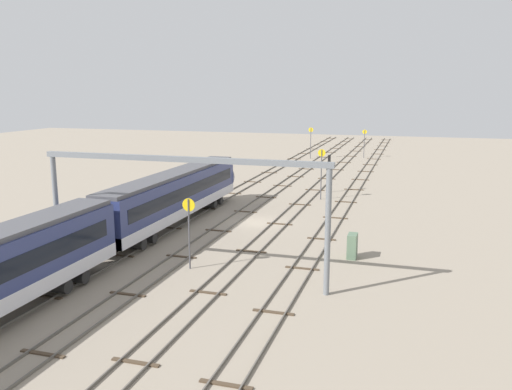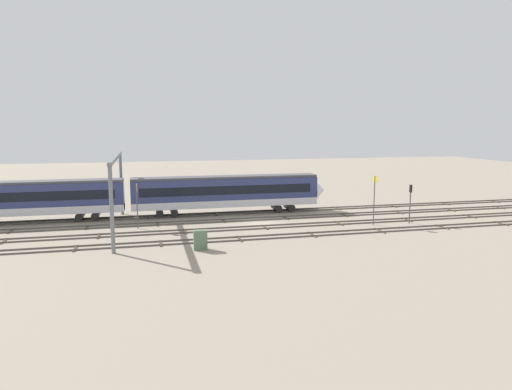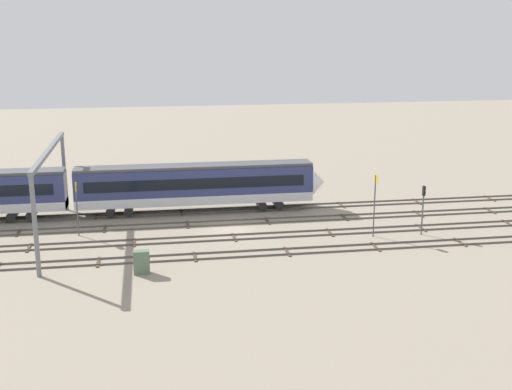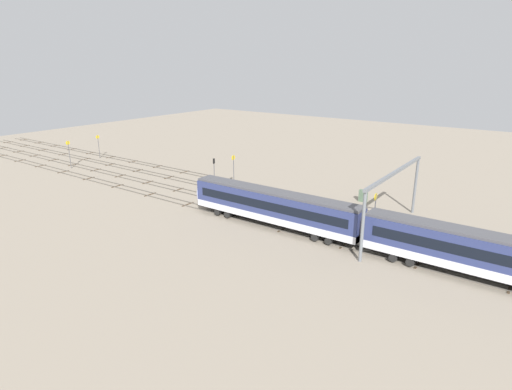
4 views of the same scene
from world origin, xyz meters
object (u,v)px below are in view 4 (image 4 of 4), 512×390
at_px(speed_sign_far_trackside, 234,168).
at_px(overhead_gantry, 395,186).
at_px(speed_sign_distant_end, 98,144).
at_px(signal_light_trackside_departure, 214,167).
at_px(relay_cabinet, 363,196).
at_px(speed_sign_near_foreground, 69,151).
at_px(speed_sign_mid_trackside, 375,207).

bearing_deg(speed_sign_far_trackside, overhead_gantry, 171.60).
xyz_separation_m(speed_sign_distant_end, signal_light_trackside_departure, (-34.98, 0.86, -0.27)).
height_order(speed_sign_distant_end, relay_cabinet, speed_sign_distant_end).
relative_size(speed_sign_distant_end, relay_cabinet, 2.81).
distance_m(speed_sign_near_foreground, speed_sign_mid_trackside, 62.46).
bearing_deg(speed_sign_distant_end, signal_light_trackside_departure, 178.60).
height_order(speed_sign_mid_trackside, speed_sign_distant_end, speed_sign_distant_end).
xyz_separation_m(overhead_gantry, speed_sign_far_trackside, (28.50, -4.21, -2.65)).
height_order(speed_sign_mid_trackside, signal_light_trackside_departure, speed_sign_mid_trackside).
distance_m(speed_sign_near_foreground, speed_sign_distant_end, 9.96).
bearing_deg(speed_sign_far_trackside, speed_sign_near_foreground, 12.93).
xyz_separation_m(overhead_gantry, relay_cabinet, (7.74, -10.23, -5.36)).
bearing_deg(speed_sign_far_trackside, signal_light_trackside_departure, -2.06).
relative_size(overhead_gantry, signal_light_trackside_departure, 4.31).
bearing_deg(overhead_gantry, relay_cabinet, -52.89).
height_order(speed_sign_distant_end, signal_light_trackside_departure, speed_sign_distant_end).
relative_size(speed_sign_near_foreground, signal_light_trackside_departure, 1.23).
bearing_deg(overhead_gantry, speed_sign_distant_end, -4.40).
distance_m(overhead_gantry, speed_sign_distant_end, 68.31).
height_order(overhead_gantry, speed_sign_near_foreground, overhead_gantry).
bearing_deg(relay_cabinet, speed_sign_far_trackside, 16.18).
relative_size(overhead_gantry, relay_cabinet, 10.69).
bearing_deg(signal_light_trackside_departure, speed_sign_mid_trackside, 171.26).
distance_m(speed_sign_distant_end, relay_cabinet, 60.55).
xyz_separation_m(speed_sign_far_trackside, speed_sign_distant_end, (39.54, -1.02, -0.37)).
relative_size(overhead_gantry, speed_sign_distant_end, 3.81).
distance_m(speed_sign_far_trackside, relay_cabinet, 21.78).
height_order(speed_sign_near_foreground, speed_sign_distant_end, speed_sign_near_foreground).
height_order(speed_sign_near_foreground, relay_cabinet, speed_sign_near_foreground).
distance_m(speed_sign_mid_trackside, relay_cabinet, 12.29).
distance_m(speed_sign_mid_trackside, speed_sign_far_trackside, 26.86).
bearing_deg(speed_sign_near_foreground, speed_sign_far_trackside, -167.07).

